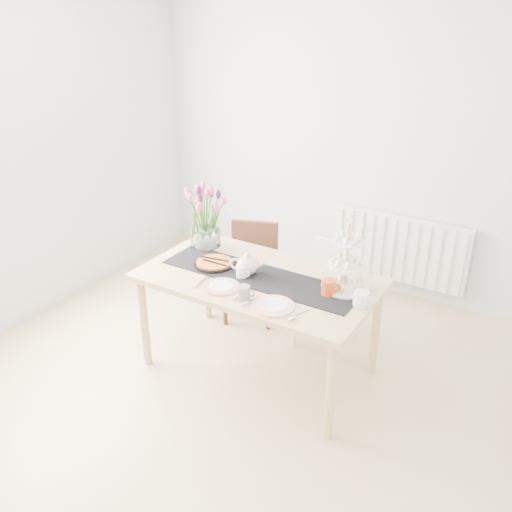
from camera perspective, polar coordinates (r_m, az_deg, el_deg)
The scene contains 16 objects.
room_shell at distance 3.00m, azimuth -5.68°, elevation 2.77°, with size 4.50×4.50×4.50m.
radiator at distance 4.97m, azimuth 14.84°, elevation 0.70°, with size 1.20×0.08×0.60m, color white.
dining_table at distance 3.71m, azimuth 0.25°, elevation -3.25°, with size 1.60×0.90×0.75m.
chair_brown at distance 4.52m, azimuth -0.36°, elevation -0.79°, with size 0.51×0.51×0.80m.
chair_white at distance 4.21m, azimuth 7.87°, elevation -3.17°, with size 0.40×0.40×0.80m.
table_runner at distance 3.67m, azimuth 0.25°, elevation -2.15°, with size 1.40×0.35×0.01m, color black.
tulip_vase at distance 4.00m, azimuth -5.48°, elevation 5.10°, with size 0.59×0.59×0.50m.
cake_stand at distance 3.51m, azimuth 9.49°, elevation -1.57°, with size 0.31×0.31×0.46m.
teapot at distance 3.67m, azimuth -0.89°, elevation -0.97°, with size 0.24×0.19×0.15m, color white, non-canonical shape.
cream_jug at distance 3.37m, azimuth 10.99°, elevation -4.48°, with size 0.10×0.10×0.10m, color white.
tart_tin at distance 3.83m, azimuth -4.42°, elevation -0.81°, with size 0.29×0.29×0.03m.
mug_grey at distance 3.38m, azimuth -1.29°, elevation -3.90°, with size 0.08×0.08×0.09m, color gray.
mug_white at distance 3.64m, azimuth -1.52°, elevation -1.65°, with size 0.08×0.08×0.09m, color white.
mug_orange at distance 3.45m, azimuth 7.63°, elevation -3.33°, with size 0.09×0.09×0.11m, color #CF4817.
plate_left at distance 3.54m, azimuth -3.67°, elevation -3.24°, with size 0.24×0.24×0.01m, color silver.
plate_right at distance 3.32m, azimuth 1.83°, elevation -5.29°, with size 0.26×0.26×0.01m, color white.
Camera 1 is at (1.70, -2.20, 2.44)m, focal length 38.00 mm.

